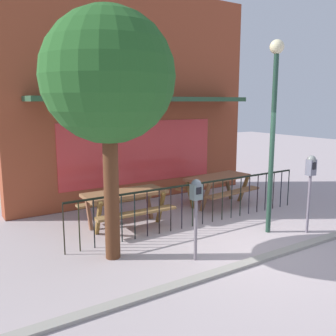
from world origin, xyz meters
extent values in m
plane|color=#B0A1A3|center=(0.00, 0.00, 0.00)|extent=(40.00, 40.00, 0.00)
cube|color=#552624|center=(0.00, 4.53, 0.00)|extent=(7.11, 0.54, 0.01)
cube|color=#9A4328|center=(0.00, 4.53, 2.82)|extent=(7.11, 0.50, 5.64)
cube|color=#D83838|center=(0.00, 4.27, 1.35)|extent=(4.62, 0.02, 1.70)
cube|color=#2B5033|center=(0.00, 3.84, 2.78)|extent=(6.04, 0.89, 0.12)
cube|color=black|center=(0.00, 1.68, 0.95)|extent=(5.97, 0.04, 0.04)
cylinder|color=black|center=(-2.99, 1.68, 0.47)|extent=(0.02, 0.02, 0.95)
cylinder|color=black|center=(-2.70, 1.68, 0.47)|extent=(0.02, 0.02, 0.95)
cylinder|color=black|center=(-2.42, 1.68, 0.47)|extent=(0.02, 0.02, 0.95)
cylinder|color=black|center=(-2.13, 1.68, 0.47)|extent=(0.02, 0.02, 0.95)
cylinder|color=black|center=(-1.85, 1.68, 0.47)|extent=(0.02, 0.02, 0.95)
cylinder|color=black|center=(-1.56, 1.68, 0.47)|extent=(0.02, 0.02, 0.95)
cylinder|color=black|center=(-1.28, 1.68, 0.47)|extent=(0.02, 0.02, 0.95)
cylinder|color=black|center=(-1.00, 1.68, 0.47)|extent=(0.02, 0.02, 0.95)
cylinder|color=black|center=(-0.71, 1.68, 0.47)|extent=(0.02, 0.02, 0.95)
cylinder|color=black|center=(-0.43, 1.68, 0.47)|extent=(0.02, 0.02, 0.95)
cylinder|color=black|center=(-0.14, 1.68, 0.47)|extent=(0.02, 0.02, 0.95)
cylinder|color=black|center=(0.14, 1.68, 0.47)|extent=(0.02, 0.02, 0.95)
cylinder|color=black|center=(0.43, 1.68, 0.47)|extent=(0.02, 0.02, 0.95)
cylinder|color=black|center=(0.71, 1.68, 0.47)|extent=(0.02, 0.02, 0.95)
cylinder|color=black|center=(1.00, 1.68, 0.47)|extent=(0.02, 0.02, 0.95)
cylinder|color=black|center=(1.28, 1.68, 0.47)|extent=(0.02, 0.02, 0.95)
cylinder|color=black|center=(1.56, 1.68, 0.47)|extent=(0.02, 0.02, 0.95)
cylinder|color=black|center=(1.85, 1.68, 0.47)|extent=(0.02, 0.02, 0.95)
cylinder|color=black|center=(2.13, 1.68, 0.47)|extent=(0.02, 0.02, 0.95)
cylinder|color=black|center=(2.42, 1.68, 0.47)|extent=(0.02, 0.02, 0.95)
cylinder|color=black|center=(2.70, 1.68, 0.47)|extent=(0.02, 0.02, 0.95)
cylinder|color=black|center=(2.99, 1.68, 0.47)|extent=(0.02, 0.02, 0.95)
cube|color=brown|center=(-1.37, 2.51, 0.74)|extent=(1.81, 0.77, 0.07)
cube|color=olive|center=(-1.37, 1.96, 0.44)|extent=(1.80, 0.27, 0.05)
cube|color=olive|center=(-1.36, 3.06, 0.44)|extent=(1.80, 0.27, 0.05)
cube|color=brown|center=(-2.11, 2.23, 0.37)|extent=(0.07, 0.35, 0.78)
cube|color=brown|center=(-2.10, 2.79, 0.37)|extent=(0.07, 0.35, 0.78)
cube|color=brown|center=(-0.63, 2.22, 0.37)|extent=(0.07, 0.35, 0.78)
cube|color=brown|center=(-0.63, 2.78, 0.37)|extent=(0.07, 0.35, 0.78)
cube|color=#935739|center=(1.47, 2.75, 0.74)|extent=(1.88, 0.98, 0.07)
cube|color=brown|center=(1.54, 2.20, 0.44)|extent=(1.82, 0.49, 0.05)
cube|color=#955E32|center=(1.40, 3.30, 0.44)|extent=(1.82, 0.49, 0.05)
cube|color=brown|center=(0.77, 2.38, 0.37)|extent=(0.11, 0.36, 0.78)
cube|color=brown|center=(0.70, 2.93, 0.37)|extent=(0.11, 0.36, 0.78)
cube|color=brown|center=(2.23, 2.57, 0.37)|extent=(0.11, 0.36, 0.78)
cube|color=brown|center=(2.16, 3.12, 0.37)|extent=(0.11, 0.36, 0.78)
cylinder|color=slate|center=(-1.15, 0.23, 0.54)|extent=(0.06, 0.06, 1.08)
cube|color=slate|center=(-1.15, 0.23, 1.22)|extent=(0.18, 0.14, 0.27)
sphere|color=slate|center=(-1.15, 0.23, 1.35)|extent=(0.17, 0.17, 0.17)
cube|color=black|center=(-1.15, 0.16, 1.25)|extent=(0.11, 0.01, 0.12)
cylinder|color=slate|center=(1.65, 0.06, 0.61)|extent=(0.06, 0.06, 1.23)
cube|color=slate|center=(1.65, 0.06, 1.39)|extent=(0.18, 0.14, 0.33)
sphere|color=slate|center=(1.65, 0.06, 1.55)|extent=(0.17, 0.17, 0.17)
cube|color=black|center=(1.65, -0.01, 1.43)|extent=(0.11, 0.01, 0.14)
cylinder|color=#542E1A|center=(-2.31, 1.10, 1.26)|extent=(0.26, 0.26, 2.51)
sphere|color=#255923|center=(-2.31, 1.10, 3.12)|extent=(2.20, 2.20, 2.20)
cylinder|color=#234334|center=(0.99, 0.53, 1.82)|extent=(0.10, 0.10, 3.64)
sphere|color=beige|center=(0.99, 0.53, 3.76)|extent=(0.28, 0.28, 0.28)
cube|color=gray|center=(0.00, -0.40, 0.00)|extent=(9.95, 0.20, 0.11)
camera|label=1|loc=(-4.83, -4.64, 2.71)|focal=39.80mm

